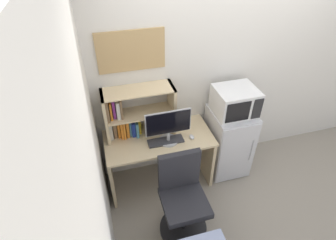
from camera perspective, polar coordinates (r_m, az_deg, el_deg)
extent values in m
cube|color=silver|center=(3.46, 19.00, 11.06)|extent=(6.40, 0.04, 2.60)
cube|color=silver|center=(1.71, -14.56, -21.07)|extent=(0.04, 4.40, 2.60)
cube|color=beige|center=(3.06, -1.96, -3.92)|extent=(1.21, 0.58, 0.03)
cube|color=beige|center=(3.27, -12.02, -10.45)|extent=(0.04, 0.53, 0.69)
cube|color=beige|center=(3.45, 7.73, -6.66)|extent=(0.04, 0.53, 0.69)
cube|color=beige|center=(2.95, -13.02, 0.53)|extent=(0.03, 0.28, 0.56)
cube|color=beige|center=(3.03, 0.80, 2.78)|extent=(0.03, 0.28, 0.56)
cube|color=beige|center=(2.82, -6.38, 6.22)|extent=(0.77, 0.28, 0.01)
cube|color=beige|center=(2.98, -6.00, 1.40)|extent=(0.70, 0.28, 0.01)
cube|color=silver|center=(3.08, -12.01, -1.67)|extent=(0.04, 0.18, 0.21)
cube|color=brown|center=(3.08, -11.18, -1.52)|extent=(0.04, 0.16, 0.20)
cube|color=orange|center=(3.08, -10.44, -1.48)|extent=(0.03, 0.17, 0.20)
cube|color=orange|center=(3.07, -9.86, -1.24)|extent=(0.03, 0.20, 0.23)
cube|color=orange|center=(3.07, -9.34, -1.24)|extent=(0.02, 0.22, 0.23)
cube|color=orange|center=(3.08, -8.68, -1.18)|extent=(0.03, 0.19, 0.21)
cube|color=teal|center=(3.08, -8.13, -0.88)|extent=(0.02, 0.17, 0.23)
cube|color=navy|center=(3.09, -7.48, -1.21)|extent=(0.04, 0.20, 0.18)
cube|color=teal|center=(3.09, -6.76, -1.16)|extent=(0.03, 0.23, 0.19)
cube|color=gold|center=(3.09, -6.23, -0.46)|extent=(0.03, 0.16, 0.23)
cube|color=brown|center=(2.89, -12.76, 2.64)|extent=(0.03, 0.23, 0.26)
cube|color=orange|center=(2.92, -12.06, 2.47)|extent=(0.02, 0.19, 0.20)
cube|color=purple|center=(2.91, -11.46, 2.92)|extent=(0.03, 0.16, 0.24)
cube|color=silver|center=(2.91, -10.61, 2.71)|extent=(0.04, 0.20, 0.21)
cube|color=brown|center=(2.91, -10.00, 2.95)|extent=(0.02, 0.20, 0.23)
cylinder|color=#B7B7BC|center=(3.00, 0.07, -4.33)|extent=(0.21, 0.21, 0.02)
cylinder|color=#B7B7BC|center=(2.96, 0.08, -3.42)|extent=(0.04, 0.04, 0.11)
cube|color=#B7B7BC|center=(2.84, 0.05, -0.53)|extent=(0.50, 0.01, 0.28)
cube|color=black|center=(2.84, 0.08, -0.59)|extent=(0.47, 0.02, 0.26)
cube|color=#333338|center=(2.99, -0.49, -4.44)|extent=(0.39, 0.13, 0.02)
ellipsoid|color=silver|center=(3.05, 5.01, -3.55)|extent=(0.05, 0.08, 0.03)
cube|color=silver|center=(3.50, 12.44, -4.32)|extent=(0.48, 0.51, 0.89)
cube|color=silver|center=(3.34, 14.38, -7.16)|extent=(0.46, 0.01, 0.85)
cylinder|color=#B2B2B7|center=(3.38, 17.12, -6.13)|extent=(0.01, 0.01, 0.31)
cube|color=silver|center=(3.15, 13.87, 3.85)|extent=(0.46, 0.40, 0.31)
cube|color=black|center=(2.98, 14.52, 1.58)|extent=(0.27, 0.01, 0.24)
cube|color=black|center=(3.09, 18.26, 2.22)|extent=(0.11, 0.01, 0.25)
cylinder|color=black|center=(3.16, 3.19, -21.62)|extent=(0.50, 0.50, 0.04)
cylinder|color=black|center=(2.98, 3.34, -19.52)|extent=(0.04, 0.04, 0.42)
cube|color=#232328|center=(2.79, 3.51, -16.92)|extent=(0.44, 0.44, 0.07)
cube|color=#232328|center=(2.71, 2.36, -10.43)|extent=(0.42, 0.06, 0.45)
cube|color=tan|center=(2.76, -7.76, 14.15)|extent=(0.68, 0.02, 0.41)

